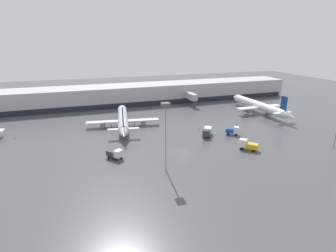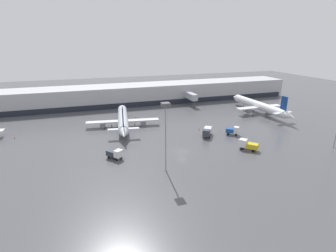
{
  "view_description": "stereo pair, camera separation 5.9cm",
  "coord_description": "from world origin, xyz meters",
  "px_view_note": "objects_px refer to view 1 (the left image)",
  "views": [
    {
      "loc": [
        -24.82,
        -62.25,
        29.4
      ],
      "look_at": [
        0.63,
        14.06,
        3.0
      ],
      "focal_mm": 28.0,
      "sensor_mm": 36.0,
      "label": 1
    },
    {
      "loc": [
        -24.77,
        -62.27,
        29.4
      ],
      "look_at": [
        0.63,
        14.06,
        3.0
      ],
      "focal_mm": 28.0,
      "sensor_mm": 36.0,
      "label": 2
    }
  ],
  "objects_px": {
    "service_truck_0": "(115,153)",
    "apron_light_mast_2": "(166,117)",
    "service_truck_3": "(233,130)",
    "traffic_cone_0": "(101,124)",
    "service_truck_2": "(248,145)",
    "traffic_cone_3": "(136,117)",
    "parked_jet_0": "(123,120)",
    "traffic_cone_1": "(199,129)",
    "traffic_cone_2": "(15,137)",
    "service_truck_1": "(207,131)",
    "parked_jet_1": "(259,106)"
  },
  "relations": [
    {
      "from": "service_truck_0",
      "to": "apron_light_mast_2",
      "type": "height_order",
      "value": "apron_light_mast_2"
    },
    {
      "from": "service_truck_0",
      "to": "service_truck_3",
      "type": "distance_m",
      "value": 39.3
    },
    {
      "from": "traffic_cone_0",
      "to": "apron_light_mast_2",
      "type": "distance_m",
      "value": 43.86
    },
    {
      "from": "service_truck_2",
      "to": "traffic_cone_3",
      "type": "xyz_separation_m",
      "value": [
        -23.38,
        41.27,
        -1.25
      ]
    },
    {
      "from": "parked_jet_0",
      "to": "service_truck_3",
      "type": "relative_size",
      "value": 8.54
    },
    {
      "from": "traffic_cone_0",
      "to": "traffic_cone_1",
      "type": "bearing_deg",
      "value": -27.07
    },
    {
      "from": "service_truck_3",
      "to": "traffic_cone_2",
      "type": "xyz_separation_m",
      "value": [
        -66.91,
        18.73,
        -1.14
      ]
    },
    {
      "from": "traffic_cone_3",
      "to": "traffic_cone_2",
      "type": "bearing_deg",
      "value": -165.53
    },
    {
      "from": "service_truck_3",
      "to": "traffic_cone_3",
      "type": "distance_m",
      "value": 39.2
    },
    {
      "from": "service_truck_0",
      "to": "traffic_cone_2",
      "type": "bearing_deg",
      "value": -172.65
    },
    {
      "from": "service_truck_0",
      "to": "traffic_cone_3",
      "type": "height_order",
      "value": "service_truck_0"
    },
    {
      "from": "traffic_cone_3",
      "to": "parked_jet_0",
      "type": "bearing_deg",
      "value": -125.09
    },
    {
      "from": "service_truck_0",
      "to": "traffic_cone_1",
      "type": "distance_m",
      "value": 33.42
    },
    {
      "from": "service_truck_1",
      "to": "apron_light_mast_2",
      "type": "relative_size",
      "value": 0.36
    },
    {
      "from": "parked_jet_1",
      "to": "traffic_cone_3",
      "type": "distance_m",
      "value": 51.58
    },
    {
      "from": "service_truck_1",
      "to": "service_truck_0",
      "type": "bearing_deg",
      "value": -40.42
    },
    {
      "from": "parked_jet_0",
      "to": "traffic_cone_2",
      "type": "distance_m",
      "value": 34.48
    },
    {
      "from": "parked_jet_0",
      "to": "service_truck_3",
      "type": "xyz_separation_m",
      "value": [
        32.52,
        -20.04,
        -1.07
      ]
    },
    {
      "from": "traffic_cone_1",
      "to": "traffic_cone_3",
      "type": "distance_m",
      "value": 27.82
    },
    {
      "from": "parked_jet_0",
      "to": "parked_jet_1",
      "type": "height_order",
      "value": "parked_jet_0"
    },
    {
      "from": "service_truck_1",
      "to": "traffic_cone_3",
      "type": "bearing_deg",
      "value": -112.23
    },
    {
      "from": "service_truck_2",
      "to": "traffic_cone_2",
      "type": "xyz_separation_m",
      "value": [
        -64.26,
        30.72,
        -1.15
      ]
    },
    {
      "from": "parked_jet_0",
      "to": "traffic_cone_3",
      "type": "xyz_separation_m",
      "value": [
        6.49,
        9.24,
        -2.3
      ]
    },
    {
      "from": "parked_jet_0",
      "to": "traffic_cone_0",
      "type": "bearing_deg",
      "value": 70.8
    },
    {
      "from": "parked_jet_0",
      "to": "parked_jet_1",
      "type": "xyz_separation_m",
      "value": [
        57.05,
        -0.51,
        0.74
      ]
    },
    {
      "from": "service_truck_2",
      "to": "traffic_cone_1",
      "type": "height_order",
      "value": "service_truck_2"
    },
    {
      "from": "parked_jet_1",
      "to": "traffic_cone_0",
      "type": "xyz_separation_m",
      "value": [
        -64.44,
        4.32,
        -2.94
      ]
    },
    {
      "from": "apron_light_mast_2",
      "to": "parked_jet_1",
      "type": "bearing_deg",
      "value": 34.27
    },
    {
      "from": "service_truck_0",
      "to": "service_truck_3",
      "type": "bearing_deg",
      "value": 57.7
    },
    {
      "from": "traffic_cone_1",
      "to": "apron_light_mast_2",
      "type": "distance_m",
      "value": 33.85
    },
    {
      "from": "traffic_cone_1",
      "to": "traffic_cone_3",
      "type": "xyz_separation_m",
      "value": [
        -17.62,
        21.53,
        -0.11
      ]
    },
    {
      "from": "service_truck_0",
      "to": "service_truck_3",
      "type": "relative_size",
      "value": 1.05
    },
    {
      "from": "service_truck_0",
      "to": "traffic_cone_3",
      "type": "xyz_separation_m",
      "value": [
        12.8,
        35.35,
        -1.17
      ]
    },
    {
      "from": "service_truck_0",
      "to": "service_truck_1",
      "type": "xyz_separation_m",
      "value": [
        30.35,
        7.67,
        0.16
      ]
    },
    {
      "from": "parked_jet_0",
      "to": "service_truck_0",
      "type": "xyz_separation_m",
      "value": [
        -6.3,
        -26.11,
        -1.13
      ]
    },
    {
      "from": "traffic_cone_1",
      "to": "apron_light_mast_2",
      "type": "xyz_separation_m",
      "value": [
        -19.91,
        -24.23,
        12.74
      ]
    },
    {
      "from": "service_truck_2",
      "to": "traffic_cone_3",
      "type": "bearing_deg",
      "value": -12.05
    },
    {
      "from": "parked_jet_1",
      "to": "service_truck_1",
      "type": "xyz_separation_m",
      "value": [
        -33.01,
        -17.93,
        -1.71
      ]
    },
    {
      "from": "parked_jet_1",
      "to": "traffic_cone_3",
      "type": "relative_size",
      "value": 68.07
    },
    {
      "from": "service_truck_1",
      "to": "parked_jet_1",
      "type": "bearing_deg",
      "value": 153.91
    },
    {
      "from": "service_truck_0",
      "to": "traffic_cone_3",
      "type": "distance_m",
      "value": 37.61
    },
    {
      "from": "traffic_cone_0",
      "to": "traffic_cone_2",
      "type": "xyz_separation_m",
      "value": [
        -26.99,
        -5.12,
        0.0
      ]
    },
    {
      "from": "traffic_cone_2",
      "to": "parked_jet_0",
      "type": "bearing_deg",
      "value": 2.18
    },
    {
      "from": "traffic_cone_1",
      "to": "service_truck_0",
      "type": "bearing_deg",
      "value": -155.56
    },
    {
      "from": "service_truck_0",
      "to": "traffic_cone_2",
      "type": "xyz_separation_m",
      "value": [
        -28.08,
        24.8,
        -1.07
      ]
    },
    {
      "from": "traffic_cone_0",
      "to": "traffic_cone_2",
      "type": "relative_size",
      "value": 0.99
    },
    {
      "from": "traffic_cone_2",
      "to": "apron_light_mast_2",
      "type": "height_order",
      "value": "apron_light_mast_2"
    },
    {
      "from": "service_truck_2",
      "to": "parked_jet_0",
      "type": "bearing_deg",
      "value": 1.42
    },
    {
      "from": "parked_jet_0",
      "to": "traffic_cone_3",
      "type": "height_order",
      "value": "parked_jet_0"
    },
    {
      "from": "service_truck_0",
      "to": "apron_light_mast_2",
      "type": "bearing_deg",
      "value": 4.06
    }
  ]
}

